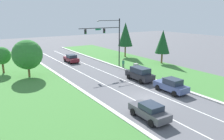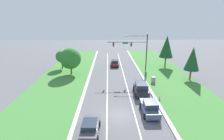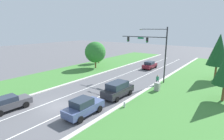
{
  "view_description": "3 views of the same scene",
  "coord_description": "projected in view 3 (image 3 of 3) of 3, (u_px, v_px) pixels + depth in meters",
  "views": [
    {
      "loc": [
        -16.74,
        -17.75,
        9.58
      ],
      "look_at": [
        -0.43,
        7.61,
        1.91
      ],
      "focal_mm": 35.0,
      "sensor_mm": 36.0,
      "label": 1
    },
    {
      "loc": [
        -1.59,
        -19.95,
        12.07
      ],
      "look_at": [
        -0.91,
        11.17,
        2.74
      ],
      "focal_mm": 28.0,
      "sensor_mm": 36.0,
      "label": 2
    },
    {
      "loc": [
        15.96,
        -11.15,
        8.74
      ],
      "look_at": [
        -0.69,
        11.1,
        2.05
      ],
      "focal_mm": 28.0,
      "sensor_mm": 36.0,
      "label": 3
    }
  ],
  "objects": [
    {
      "name": "utility_cabinet",
      "position": [
        157.0,
        87.0,
        24.68
      ],
      "size": [
        0.7,
        0.6,
        1.25
      ],
      "color": "#9E9E99",
      "rests_on": "ground_plane"
    },
    {
      "name": "slate_blue_sedan",
      "position": [
        83.0,
        107.0,
        17.82
      ],
      "size": [
        2.05,
        4.52,
        1.82
      ],
      "rotation": [
        0.0,
        0.0,
        0.01
      ],
      "color": "#475684",
      "rests_on": "ground_plane"
    },
    {
      "name": "curb_strip_left",
      "position": [
        33.0,
        95.0,
        23.29
      ],
      "size": [
        0.5,
        90.0,
        0.15
      ],
      "color": "beige",
      "rests_on": "ground_plane"
    },
    {
      "name": "lane_stripe_inner_right",
      "position": [
        69.0,
        111.0,
        18.97
      ],
      "size": [
        0.14,
        81.0,
        0.01
      ],
      "color": "white",
      "rests_on": "ground_plane"
    },
    {
      "name": "charcoal_suv",
      "position": [
        118.0,
        89.0,
        22.6
      ],
      "size": [
        2.24,
        4.83,
        2.0
      ],
      "rotation": [
        0.0,
        0.0,
        -0.02
      ],
      "color": "#28282D",
      "rests_on": "ground_plane"
    },
    {
      "name": "conifer_near_right_tree",
      "position": [
        219.0,
        50.0,
        28.92
      ],
      "size": [
        3.33,
        3.33,
        7.92
      ],
      "color": "brown",
      "rests_on": "ground_plane"
    },
    {
      "name": "ground_plane",
      "position": [
        59.0,
        106.0,
        20.02
      ],
      "size": [
        160.0,
        160.0,
        0.0
      ],
      "primitive_type": "plane",
      "color": "#5B5B60"
    },
    {
      "name": "pedestrian",
      "position": [
        157.0,
        80.0,
        27.08
      ],
      "size": [
        0.4,
        0.24,
        1.69
      ],
      "rotation": [
        0.0,
        0.0,
        3.21
      ],
      "color": "#232842",
      "rests_on": "ground_plane"
    },
    {
      "name": "oak_near_left_tree",
      "position": [
        95.0,
        52.0,
        38.25
      ],
      "size": [
        4.58,
        4.58,
        5.9
      ],
      "color": "brown",
      "rests_on": "ground_plane"
    },
    {
      "name": "curb_strip_right",
      "position": [
        96.0,
        121.0,
        16.71
      ],
      "size": [
        0.5,
        90.0,
        0.15
      ],
      "color": "beige",
      "rests_on": "ground_plane"
    },
    {
      "name": "lane_stripe_inner_left",
      "position": [
        50.0,
        102.0,
        21.07
      ],
      "size": [
        0.14,
        81.0,
        0.01
      ],
      "color": "white",
      "rests_on": "ground_plane"
    },
    {
      "name": "burgundy_sedan",
      "position": [
        150.0,
        65.0,
        38.45
      ],
      "size": [
        2.04,
        4.32,
        1.62
      ],
      "rotation": [
        0.0,
        0.0,
        0.01
      ],
      "color": "maroon",
      "rests_on": "ground_plane"
    },
    {
      "name": "grass_verge_left",
      "position": [
        14.0,
        87.0,
        26.36
      ],
      "size": [
        10.0,
        90.0,
        0.08
      ],
      "color": "#427F38",
      "rests_on": "ground_plane"
    },
    {
      "name": "fire_hydrant",
      "position": [
        124.0,
        105.0,
        19.58
      ],
      "size": [
        0.34,
        0.2,
        0.7
      ],
      "color": "#B7B7BC",
      "rests_on": "ground_plane"
    },
    {
      "name": "traffic_signal_mast",
      "position": [
        153.0,
        46.0,
        28.44
      ],
      "size": [
        8.23,
        0.41,
        8.92
      ],
      "color": "black",
      "rests_on": "ground_plane"
    },
    {
      "name": "graphite_sedan",
      "position": [
        9.0,
        103.0,
        18.97
      ],
      "size": [
        2.05,
        4.36,
        1.58
      ],
      "rotation": [
        0.0,
        0.0,
        -0.03
      ],
      "color": "#4C4C51",
      "rests_on": "ground_plane"
    },
    {
      "name": "oak_far_left_tree",
      "position": [
        99.0,
        51.0,
        43.82
      ],
      "size": [
        2.87,
        2.87,
        4.47
      ],
      "color": "brown",
      "rests_on": "ground_plane"
    }
  ]
}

